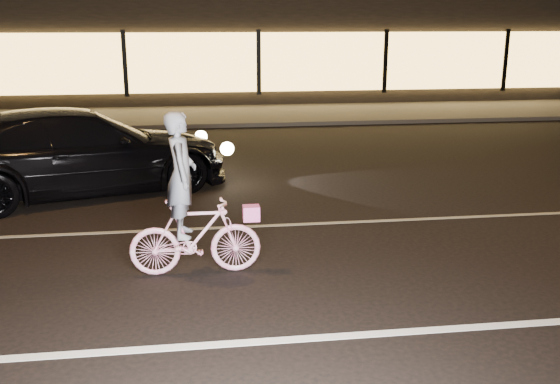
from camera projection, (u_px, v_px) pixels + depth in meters
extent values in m
plane|color=black|center=(382.00, 273.00, 7.70)|extent=(90.00, 90.00, 0.00)
cube|color=silver|center=(425.00, 331.00, 6.26)|extent=(60.00, 0.12, 0.01)
cube|color=gray|center=(344.00, 222.00, 9.61)|extent=(60.00, 0.10, 0.01)
cube|color=#383533|center=(265.00, 115.00, 20.10)|extent=(30.00, 4.00, 0.12)
cube|color=black|center=(248.00, 46.00, 25.31)|extent=(25.00, 8.00, 4.00)
cube|color=#E6AE50|center=(258.00, 62.00, 21.50)|extent=(23.00, 0.15, 2.00)
cube|color=black|center=(125.00, 64.00, 20.84)|extent=(0.15, 0.08, 2.20)
cube|color=black|center=(259.00, 62.00, 21.42)|extent=(0.15, 0.08, 2.20)
cube|color=black|center=(385.00, 61.00, 22.01)|extent=(0.15, 0.08, 2.20)
cube|color=black|center=(505.00, 60.00, 22.59)|extent=(0.15, 0.08, 2.20)
imported|color=#FF4F98|center=(195.00, 237.00, 7.56)|extent=(1.60, 0.45, 0.96)
imported|color=silver|center=(181.00, 175.00, 7.33)|extent=(0.36, 0.55, 1.51)
cube|color=#FF41AC|center=(251.00, 213.00, 7.58)|extent=(0.20, 0.16, 0.18)
imported|color=black|center=(80.00, 151.00, 11.06)|extent=(5.67, 3.78, 1.53)
sphere|color=#FFF2BF|center=(201.00, 137.00, 12.80)|extent=(0.25, 0.25, 0.25)
sphere|color=#FFF2BF|center=(227.00, 149.00, 11.60)|extent=(0.25, 0.25, 0.25)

